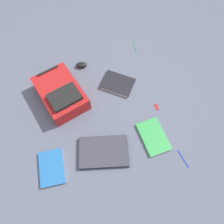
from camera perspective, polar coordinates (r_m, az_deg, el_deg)
ground_plane at (r=1.72m, az=-1.84°, el=0.02°), size 3.80×3.80×0.00m
backpack at (r=1.77m, az=-13.20°, el=4.71°), size 0.38×0.49×0.16m
laptop at (r=1.58m, az=-2.19°, el=-10.35°), size 0.41×0.33×0.03m
book_blue at (r=1.85m, az=1.51°, el=7.41°), size 0.32×0.32×0.02m
book_comic at (r=1.61m, az=-15.41°, el=-13.86°), size 0.20×0.27×0.02m
book_manual at (r=1.66m, az=10.82°, el=-6.36°), size 0.18×0.27×0.02m
computer_mouse at (r=1.97m, az=-8.02°, el=12.09°), size 0.11×0.08×0.04m
pen_black at (r=1.66m, az=18.20°, el=-11.53°), size 0.02×0.14×0.01m
pen_blue at (r=2.12m, az=6.12°, el=16.41°), size 0.04×0.15×0.01m
usb_stick at (r=1.77m, az=11.67°, el=1.33°), size 0.02×0.06×0.01m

